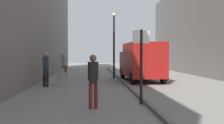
{
  "coord_description": "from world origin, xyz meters",
  "views": [
    {
      "loc": [
        -0.27,
        -2.14,
        1.73
      ],
      "look_at": [
        0.83,
        12.66,
        1.31
      ],
      "focal_mm": 40.83,
      "sensor_mm": 36.0,
      "label": 1
    }
  ],
  "objects": [
    {
      "name": "street_sign_post",
      "position": [
        1.39,
        6.57,
        1.55
      ],
      "size": [
        0.6,
        0.11,
        2.6
      ],
      "rotation": [
        0.0,
        0.0,
        3.28
      ],
      "color": "black",
      "rests_on": "ground_plane"
    },
    {
      "name": "ground_plane",
      "position": [
        0.0,
        12.0,
        0.0
      ],
      "size": [
        80.0,
        80.0,
        0.0
      ],
      "primitive_type": "plane",
      "color": "gray"
    },
    {
      "name": "lamp_post",
      "position": [
        1.24,
        16.19,
        2.72
      ],
      "size": [
        0.28,
        0.28,
        4.76
      ],
      "color": "black",
      "rests_on": "ground_plane"
    },
    {
      "name": "delivery_van",
      "position": [
        2.89,
        14.44,
        1.33
      ],
      "size": [
        2.29,
        5.3,
        2.48
      ],
      "rotation": [
        0.0,
        0.0,
        0.04
      ],
      "color": "maroon",
      "rests_on": "ground_plane"
    },
    {
      "name": "cafe_chair_near_window",
      "position": [
        -2.2,
        12.64,
        0.55
      ],
      "size": [
        0.59,
        0.59,
        0.94
      ],
      "rotation": [
        0.0,
        0.0,
        2.69
      ],
      "color": "#B7B2A8",
      "rests_on": "ground_plane"
    },
    {
      "name": "cafe_chair_by_doorway",
      "position": [
        -2.41,
        16.37,
        0.55
      ],
      "size": [
        0.59,
        0.59,
        0.94
      ],
      "rotation": [
        0.0,
        0.0,
        2.66
      ],
      "color": "brown",
      "rests_on": "ground_plane"
    },
    {
      "name": "bicycle_leaning",
      "position": [
        -3.04,
        12.97,
        0.38
      ],
      "size": [
        0.1,
        1.77,
        0.98
      ],
      "rotation": [
        0.0,
        0.0,
        0.01
      ],
      "color": "black",
      "rests_on": "ground_plane"
    },
    {
      "name": "pedestrian_mid_block",
      "position": [
        -0.27,
        5.94,
        1.0
      ],
      "size": [
        0.34,
        0.24,
        1.74
      ],
      "rotation": [
        0.0,
        0.0,
        0.24
      ],
      "color": "maroon",
      "rests_on": "ground_plane"
    },
    {
      "name": "kerb_strip",
      "position": [
        1.58,
        12.0,
        0.06
      ],
      "size": [
        0.16,
        40.0,
        0.12
      ],
      "primitive_type": "cube",
      "color": "#615F5B",
      "rests_on": "ground_plane"
    },
    {
      "name": "pedestrian_far_crossing",
      "position": [
        -2.82,
        11.77,
        1.08
      ],
      "size": [
        0.35,
        0.28,
        1.87
      ],
      "rotation": [
        0.0,
        0.0,
        -0.37
      ],
      "color": "black",
      "rests_on": "ground_plane"
    },
    {
      "name": "pedestrian_main_foreground",
      "position": [
        -2.83,
        19.96,
        1.08
      ],
      "size": [
        0.36,
        0.27,
        1.87
      ],
      "rotation": [
        0.0,
        0.0,
        -0.31
      ],
      "color": "gray",
      "rests_on": "ground_plane"
    }
  ]
}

